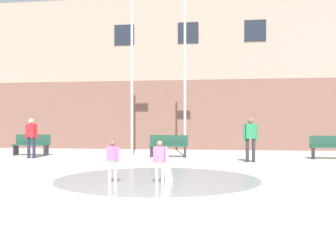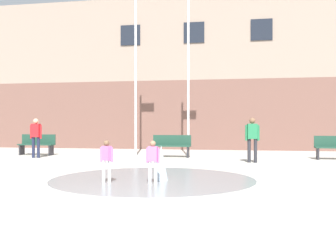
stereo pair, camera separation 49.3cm
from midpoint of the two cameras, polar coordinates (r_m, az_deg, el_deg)
name	(u,v)px [view 1 (the left image)]	position (r m, az deg, el deg)	size (l,w,h in m)	color
ground_plane	(90,218)	(6.00, -13.59, -12.82)	(100.00, 100.00, 0.00)	#B2ADA3
library_building	(193,79)	(24.10, 3.02, 6.89)	(36.00, 6.05, 8.29)	brown
splash_fountain	(161,174)	(9.72, -2.55, -6.95)	(5.03, 5.03, 0.84)	gray
park_bench_far_left	(32,144)	(18.18, -19.93, -2.53)	(1.60, 0.44, 0.91)	#28282D
park_bench_under_right_flagpole	(168,146)	(16.22, -0.82, -2.85)	(1.60, 0.44, 0.91)	#28282D
park_bench_far_right	(332,147)	(16.50, 21.86, -2.82)	(1.60, 0.44, 0.91)	#28282D
child_with_pink_shirt	(160,159)	(8.89, -2.81, -4.76)	(0.31, 0.14, 0.99)	silver
teen_by_trashcan	(250,136)	(14.25, 10.91, -1.45)	(0.50, 0.25, 1.59)	#28282D
child_running	(113,158)	(9.17, -9.58, -4.61)	(0.31, 0.20, 0.99)	silver
adult_in_red	(31,135)	(16.66, -20.03, -1.22)	(0.50, 0.21, 1.59)	#1E233D
flagpole_left	(133,54)	(17.26, -6.00, 10.39)	(0.80, 0.10, 8.29)	silver
flagpole_right	(186,57)	(16.81, 1.72, 9.93)	(0.80, 0.10, 7.88)	silver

